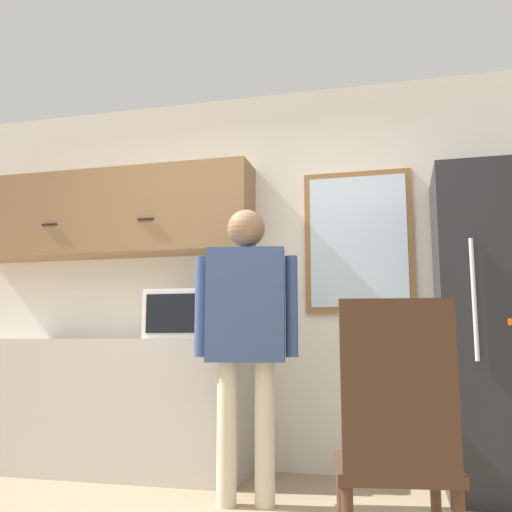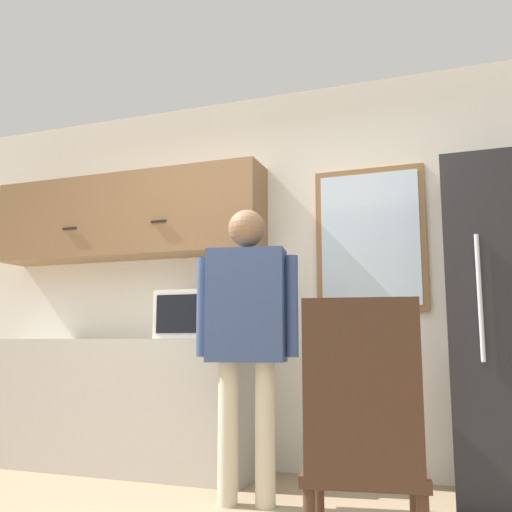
{
  "view_description": "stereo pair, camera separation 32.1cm",
  "coord_description": "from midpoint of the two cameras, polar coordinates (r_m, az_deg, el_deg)",
  "views": [
    {
      "loc": [
        0.98,
        -2.04,
        0.88
      ],
      "look_at": [
        0.21,
        1.05,
        1.35
      ],
      "focal_mm": 40.0,
      "sensor_mm": 36.0,
      "label": 1
    },
    {
      "loc": [
        1.29,
        -1.95,
        0.88
      ],
      "look_at": [
        0.21,
        1.05,
        1.35
      ],
      "focal_mm": 40.0,
      "sensor_mm": 36.0,
      "label": 2
    }
  ],
  "objects": [
    {
      "name": "upper_cabinets",
      "position": [
        4.45,
        -16.55,
        4.05
      ],
      "size": [
        2.19,
        0.34,
        0.63
      ],
      "color": "olive"
    },
    {
      "name": "back_wall",
      "position": [
        4.11,
        -2.05,
        -1.92
      ],
      "size": [
        6.0,
        0.06,
        2.7
      ],
      "color": "silver",
      "rests_on": "ground_plane"
    },
    {
      "name": "window",
      "position": [
        3.96,
        7.93,
        1.5
      ],
      "size": [
        0.74,
        0.05,
        0.99
      ],
      "color": "olive"
    },
    {
      "name": "microwave",
      "position": [
        3.86,
        -8.81,
        -5.8
      ],
      "size": [
        0.55,
        0.38,
        0.32
      ],
      "color": "white",
      "rests_on": "counter"
    },
    {
      "name": "chair",
      "position": [
        2.06,
        9.36,
        -17.73
      ],
      "size": [
        0.47,
        0.47,
        1.02
      ],
      "rotation": [
        0.0,
        0.0,
        3.29
      ],
      "color": "#472D1E",
      "rests_on": "ground_plane"
    },
    {
      "name": "counter",
      "position": [
        4.27,
        -18.21,
        -13.89
      ],
      "size": [
        2.19,
        0.57,
        0.89
      ],
      "color": "#BCB7AD",
      "rests_on": "ground_plane"
    },
    {
      "name": "person",
      "position": [
        3.22,
        -3.89,
        -6.5
      ],
      "size": [
        0.58,
        0.29,
        1.63
      ],
      "rotation": [
        0.0,
        0.0,
        0.17
      ],
      "color": "beige",
      "rests_on": "ground_plane"
    },
    {
      "name": "refrigerator",
      "position": [
        3.6,
        21.41,
        -6.73
      ],
      "size": [
        0.75,
        0.66,
        1.91
      ],
      "color": "#232326",
      "rests_on": "ground_plane"
    }
  ]
}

